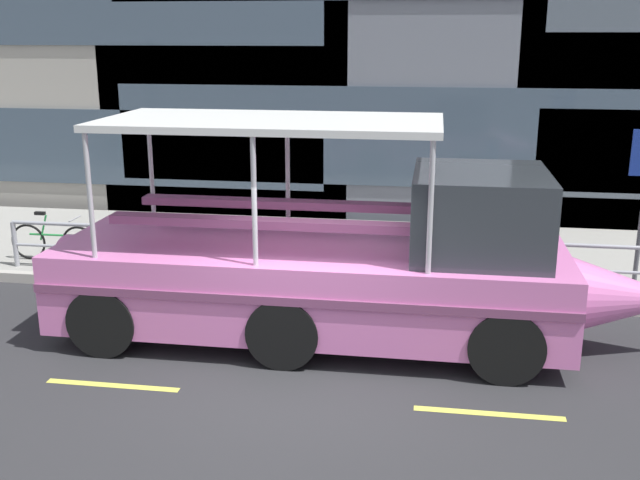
# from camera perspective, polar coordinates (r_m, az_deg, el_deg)

# --- Properties ---
(ground_plane) EXTENTS (120.00, 120.00, 0.00)m
(ground_plane) POSITION_cam_1_polar(r_m,az_deg,el_deg) (10.01, -1.42, -10.61)
(ground_plane) COLOR #2B2B2D
(sidewalk) EXTENTS (32.00, 4.80, 0.18)m
(sidewalk) POSITION_cam_1_polar(r_m,az_deg,el_deg) (15.15, 2.35, -0.97)
(sidewalk) COLOR #99968E
(sidewalk) RESTS_ON ground_plane
(curb_edge) EXTENTS (32.00, 0.18, 0.18)m
(curb_edge) POSITION_cam_1_polar(r_m,az_deg,el_deg) (12.80, 1.06, -4.14)
(curb_edge) COLOR #B2ADA3
(curb_edge) RESTS_ON ground_plane
(lane_centreline) EXTENTS (25.80, 0.12, 0.01)m
(lane_centreline) POSITION_cam_1_polar(r_m,az_deg,el_deg) (9.50, -2.05, -12.11)
(lane_centreline) COLOR #DBD64C
(lane_centreline) RESTS_ON ground_plane
(curb_guardrail) EXTENTS (11.43, 0.09, 0.89)m
(curb_guardrail) POSITION_cam_1_polar(r_m,az_deg,el_deg) (12.96, -0.49, -0.67)
(curb_guardrail) COLOR #9EA0A8
(curb_guardrail) RESTS_ON sidewalk
(leaned_bicycle) EXTENTS (1.74, 0.46, 0.96)m
(leaned_bicycle) POSITION_cam_1_polar(r_m,az_deg,el_deg) (15.11, -19.83, -0.12)
(leaned_bicycle) COLOR black
(leaned_bicycle) RESTS_ON sidewalk
(duck_tour_boat) EXTENTS (9.24, 2.61, 3.26)m
(duck_tour_boat) POSITION_cam_1_polar(r_m,az_deg,el_deg) (10.90, 2.11, -2.16)
(duck_tour_boat) COLOR pink
(duck_tour_boat) RESTS_ON ground_plane
(pedestrian_near_bow) EXTENTS (0.38, 0.32, 1.60)m
(pedestrian_near_bow) POSITION_cam_1_polar(r_m,az_deg,el_deg) (13.89, 15.07, 1.45)
(pedestrian_near_bow) COLOR black
(pedestrian_near_bow) RESTS_ON sidewalk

